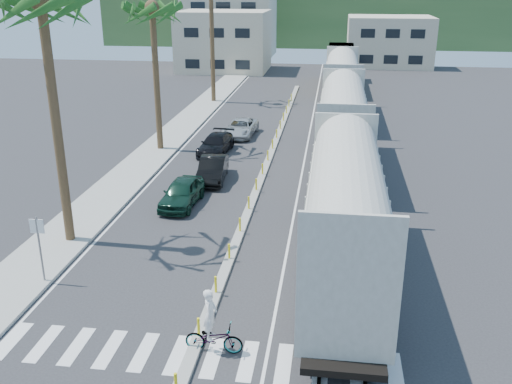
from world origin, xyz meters
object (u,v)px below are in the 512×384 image
Objects in this scene: car_lead at (182,193)px; car_second at (213,169)px; street_sign at (39,240)px; cyclist at (213,332)px.

car_lead is 0.97× the size of car_second.
street_sign is 0.65× the size of car_second.
cyclist is (4.50, -12.99, 0.02)m from car_lead.
street_sign is 1.26× the size of cyclist.
car_second is 17.77m from cyclist.
cyclist is at bearing -24.49° from street_sign.
car_second is at bearing 12.90° from cyclist.
car_lead reaches higher than car_second.
cyclist is at bearing -68.21° from car_lead.
car_lead is at bearing 20.09° from cyclist.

